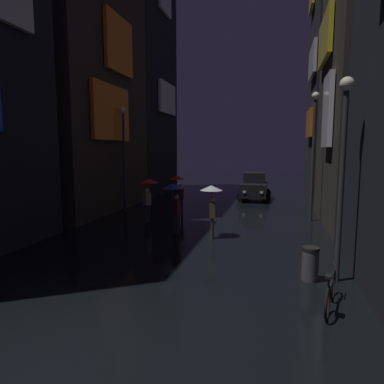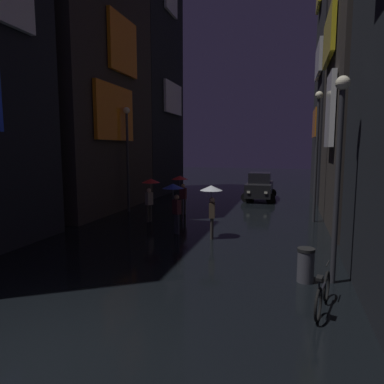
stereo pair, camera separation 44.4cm
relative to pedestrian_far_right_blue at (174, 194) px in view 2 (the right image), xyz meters
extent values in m
plane|color=black|center=(0.82, -9.03, -1.67)|extent=(120.00, 120.00, 0.00)
cube|color=#2D2826|center=(-6.68, 4.44, 6.94)|extent=(4.00, 8.93, 17.21)
cube|color=orange|center=(-4.53, 3.44, 3.81)|extent=(0.20, 3.92, 2.91)
cube|color=orange|center=(-4.53, 4.58, 7.59)|extent=(0.20, 3.11, 3.05)
cube|color=black|center=(-6.68, 12.53, 8.72)|extent=(4.00, 7.11, 20.78)
cube|color=white|center=(-4.53, 13.00, 5.87)|extent=(0.20, 3.72, 2.39)
cube|color=white|center=(6.17, 2.36, 3.49)|extent=(0.20, 1.97, 3.05)
cube|color=yellow|center=(6.17, 4.55, 7.09)|extent=(0.20, 3.93, 2.15)
cube|color=black|center=(8.32, 13.07, 7.65)|extent=(4.00, 8.20, 18.64)
cube|color=orange|center=(6.17, 11.73, 3.62)|extent=(0.20, 3.09, 1.88)
cube|color=white|center=(6.17, 11.21, 7.61)|extent=(0.20, 3.74, 2.01)
cylinder|color=#2D2D38|center=(0.19, -0.09, -1.24)|extent=(0.12, 0.12, 0.85)
cylinder|color=#2D2D38|center=(0.05, 0.01, -1.24)|extent=(0.12, 0.12, 0.85)
cube|color=#4C1E23|center=(0.12, -0.04, -0.52)|extent=(0.40, 0.37, 0.60)
sphere|color=#9E7051|center=(0.12, -0.04, -0.11)|extent=(0.22, 0.22, 0.22)
cylinder|color=#4C1E23|center=(-0.06, 0.02, -0.47)|extent=(0.09, 0.09, 0.50)
cylinder|color=slate|center=(-0.06, 0.02, -0.13)|extent=(0.02, 0.02, 0.77)
cone|color=#263FB2|center=(-0.06, 0.02, 0.35)|extent=(0.90, 0.90, 0.20)
cylinder|color=#38332D|center=(-1.97, 1.76, -1.24)|extent=(0.12, 0.12, 0.85)
cylinder|color=#38332D|center=(-1.90, 1.93, -1.24)|extent=(0.12, 0.12, 0.85)
cube|color=gray|center=(-1.94, 1.84, -0.52)|extent=(0.34, 0.40, 0.60)
sphere|color=beige|center=(-1.94, 1.84, -0.11)|extent=(0.22, 0.22, 0.22)
cylinder|color=gray|center=(-1.91, 2.03, -0.47)|extent=(0.09, 0.09, 0.50)
cylinder|color=slate|center=(-1.91, 2.03, -0.13)|extent=(0.02, 0.02, 0.77)
cone|color=red|center=(-1.91, 2.03, 0.35)|extent=(0.90, 0.90, 0.20)
cylinder|color=#38332D|center=(-0.85, 4.22, -1.24)|extent=(0.12, 0.12, 0.85)
cylinder|color=#38332D|center=(-1.03, 4.23, -1.24)|extent=(0.12, 0.12, 0.85)
cube|color=#4C1E23|center=(-0.94, 4.23, -0.52)|extent=(0.35, 0.24, 0.60)
sphere|color=tan|center=(-0.94, 4.23, -0.11)|extent=(0.22, 0.22, 0.22)
cylinder|color=#4C1E23|center=(-1.12, 4.19, -0.47)|extent=(0.09, 0.09, 0.50)
cylinder|color=slate|center=(-1.12, 4.19, -0.13)|extent=(0.02, 0.02, 0.77)
cone|color=red|center=(-1.12, 4.19, 0.35)|extent=(0.90, 0.90, 0.20)
cylinder|color=#38332D|center=(1.73, -0.49, -1.24)|extent=(0.12, 0.12, 0.85)
cylinder|color=#38332D|center=(1.70, -0.31, -1.24)|extent=(0.12, 0.12, 0.85)
cube|color=brown|center=(1.71, -0.40, -0.52)|extent=(0.27, 0.37, 0.60)
sphere|color=tan|center=(1.71, -0.40, -0.11)|extent=(0.22, 0.22, 0.22)
cylinder|color=brown|center=(1.64, -0.23, -0.47)|extent=(0.09, 0.09, 0.50)
cylinder|color=slate|center=(1.64, -0.23, -0.13)|extent=(0.02, 0.02, 0.77)
cone|color=silver|center=(1.64, -0.23, 0.35)|extent=(0.90, 0.90, 0.20)
torus|color=black|center=(5.55, -5.15, -1.31)|extent=(0.23, 0.71, 0.72)
torus|color=black|center=(5.29, -6.22, -1.31)|extent=(0.23, 0.71, 0.72)
cylinder|color=black|center=(5.42, -5.69, -1.13)|extent=(0.29, 0.98, 0.05)
cylinder|color=black|center=(5.29, -6.22, -0.96)|extent=(0.04, 0.04, 0.40)
cube|color=black|center=(5.29, -6.22, -0.74)|extent=(0.17, 0.26, 0.06)
cylinder|color=black|center=(5.55, -5.15, -0.76)|extent=(0.14, 0.44, 0.03)
cube|color=black|center=(2.61, 10.85, -0.90)|extent=(1.74, 4.12, 0.90)
cube|color=black|center=(2.61, 10.85, -0.10)|extent=(1.46, 1.86, 0.70)
cylinder|color=black|center=(3.43, 9.52, -1.35)|extent=(0.64, 0.23, 0.64)
cylinder|color=black|center=(1.82, 9.51, -1.35)|extent=(0.64, 0.23, 0.64)
cylinder|color=black|center=(3.40, 12.19, -1.35)|extent=(0.64, 0.23, 0.64)
cylinder|color=black|center=(1.79, 12.17, -1.35)|extent=(0.64, 0.23, 0.64)
cube|color=white|center=(3.18, 8.78, -0.90)|extent=(0.20, 0.06, 0.14)
cube|color=white|center=(2.08, 8.77, -0.90)|extent=(0.20, 0.06, 0.14)
cylinder|color=#2D2D33|center=(5.82, -3.93, 0.84)|extent=(0.14, 0.14, 5.01)
sphere|color=#F9EFCC|center=(5.82, -3.93, 3.53)|extent=(0.36, 0.36, 0.36)
cylinder|color=#2D2D33|center=(5.82, 4.09, 1.28)|extent=(0.14, 0.14, 5.89)
sphere|color=#F9EFCC|center=(5.82, 4.09, 4.40)|extent=(0.36, 0.36, 0.36)
cylinder|color=#2D2D33|center=(-4.18, 4.12, 1.08)|extent=(0.14, 0.14, 5.50)
sphere|color=#F9EFCC|center=(-4.18, 4.12, 4.01)|extent=(0.36, 0.36, 0.36)
cylinder|color=#3F3F47|center=(5.12, -4.07, -1.24)|extent=(0.44, 0.44, 0.85)
cylinder|color=black|center=(5.12, -4.07, -0.78)|extent=(0.46, 0.46, 0.08)
camera|label=1|loc=(4.21, -13.54, 1.89)|focal=32.00mm
camera|label=2|loc=(4.63, -13.42, 1.89)|focal=32.00mm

